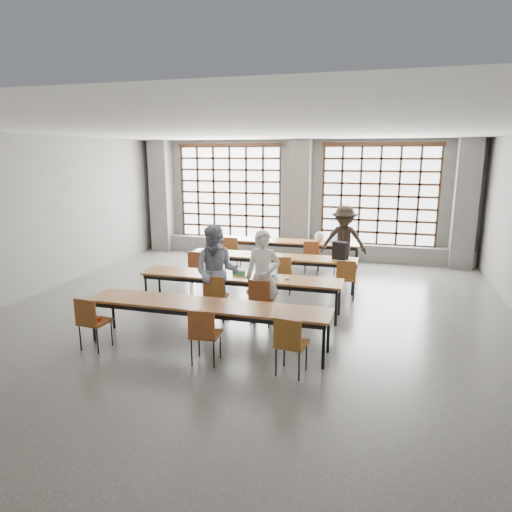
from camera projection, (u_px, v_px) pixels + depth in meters
The scene contains 40 objects.
floor at pixel (250, 314), 8.93m from camera, with size 11.00×11.00×0.00m, color #494947.
ceiling at pixel (250, 130), 8.17m from camera, with size 11.00×11.00×0.00m, color silver.
wall_back at pixel (302, 199), 13.72m from camera, with size 10.00×10.00×0.00m, color slate.
wall_front at pixel (42, 336), 3.38m from camera, with size 10.00×10.00×0.00m, color slate.
wall_left at pixel (29, 217), 9.87m from camera, with size 11.00×11.00×0.00m, color slate.
column_left at pixel (162, 196), 14.64m from camera, with size 0.60×0.55×3.50m, color #555553.
column_mid at pixel (300, 200), 13.46m from camera, with size 0.60×0.55×3.50m, color #555553.
column_right at pixel (465, 204), 12.27m from camera, with size 0.60×0.55×3.50m, color #555553.
window_left at pixel (230, 193), 14.21m from camera, with size 3.32×0.12×3.00m.
window_right at pixel (379, 196), 13.02m from camera, with size 3.32×0.12×3.00m.
sill_ledge at pixel (299, 249), 13.86m from camera, with size 9.80×0.35×0.50m, color #555553.
desk_row_a at pixel (287, 243), 12.65m from camera, with size 4.00×0.70×0.73m.
desk_row_b at pixel (271, 258), 10.79m from camera, with size 4.00×0.70×0.73m.
desk_row_c at pixel (240, 279), 8.98m from camera, with size 4.00×0.70×0.73m.
desk_row_d at pixel (207, 308), 7.31m from camera, with size 4.00×0.70×0.73m.
chair_back_left at pixel (232, 249), 12.46m from camera, with size 0.44×0.44×0.88m.
chair_back_mid at pixel (312, 254), 11.88m from camera, with size 0.44×0.44×0.88m.
chair_back_right at pixel (342, 255), 11.67m from camera, with size 0.48×0.48×0.88m.
chair_mid_left at pixel (198, 265), 10.65m from camera, with size 0.45×0.46×0.88m.
chair_mid_centre at pixel (283, 271), 10.12m from camera, with size 0.47×0.47×0.88m.
chair_mid_right at pixel (346, 275), 9.75m from camera, with size 0.43×0.44×0.88m.
chair_front_left at pixel (215, 293), 8.49m from camera, with size 0.47×0.48×0.88m.
chair_front_right at pixel (261, 297), 8.26m from camera, with size 0.43×0.44×0.88m.
chair_near_left at pixel (91, 318), 7.20m from camera, with size 0.46×0.46×0.88m.
chair_near_mid at pixel (204, 331), 6.69m from camera, with size 0.45×0.45×0.88m.
chair_near_right at pixel (290, 340), 6.35m from camera, with size 0.47×0.48×0.88m.
student_male at pixel (263, 277), 8.31m from camera, with size 0.64×0.42×1.74m, color silver.
student_female at pixel (217, 273), 8.54m from camera, with size 0.87×0.68×1.79m, color #181F49.
student_back at pixel (344, 241), 11.71m from camera, with size 1.16×0.67×1.80m, color black.
laptop_front at pixel (268, 273), 8.91m from camera, with size 0.40×0.35×0.26m.
laptop_back at pixel (336, 240), 12.37m from camera, with size 0.36×0.30×0.26m.
mouse at pixel (287, 279), 8.69m from camera, with size 0.10×0.06×0.04m, color silver.
green_box at pixel (239, 272), 9.05m from camera, with size 0.25×0.09×0.09m, color #297F3B.
phone at pixel (247, 277), 8.82m from camera, with size 0.13×0.06×0.01m, color black.
paper_sheet_a at pixel (248, 254), 10.98m from camera, with size 0.30×0.21×0.00m, color white.
paper_sheet_b at pixel (259, 255), 10.81m from camera, with size 0.30×0.21×0.00m, color white.
paper_sheet_c at pixel (276, 256), 10.75m from camera, with size 0.30×0.21×0.00m, color silver.
backpack at pixel (340, 251), 10.35m from camera, with size 0.32×0.20×0.40m, color black.
plastic_bag at pixel (319, 237), 12.42m from camera, with size 0.26×0.21×0.29m, color white.
red_pouch at pixel (95, 319), 7.28m from camera, with size 0.20×0.08×0.06m, color #AF2715.
Camera 1 is at (2.39, -8.12, 3.07)m, focal length 32.00 mm.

